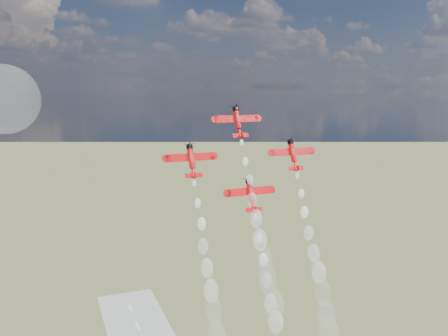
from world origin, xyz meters
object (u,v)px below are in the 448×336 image
plane_right (293,154)px  plane_slot (251,194)px  plane_left (191,160)px  plane_lead (238,121)px

plane_right → plane_slot: 18.80m
plane_right → plane_slot: bearing=-162.6°
plane_left → plane_right: same height
plane_lead → plane_left: bearing=-162.6°
plane_left → plane_slot: (15.40, -4.81, -9.65)m
plane_lead → plane_slot: bearing=-90.0°
plane_left → plane_slot: bearing=-17.4°
plane_lead → plane_slot: 21.56m
plane_left → plane_right: size_ratio=1.00×
plane_lead → plane_left: size_ratio=1.00×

